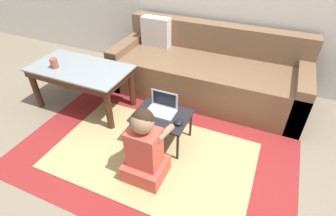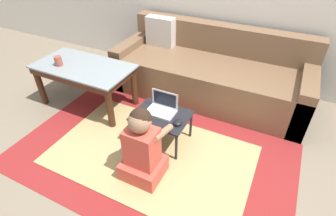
{
  "view_description": "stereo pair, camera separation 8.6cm",
  "coord_description": "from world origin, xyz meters",
  "px_view_note": "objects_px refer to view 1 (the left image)",
  "views": [
    {
      "loc": [
        0.73,
        -1.75,
        1.82
      ],
      "look_at": [
        -0.04,
        0.02,
        0.38
      ],
      "focal_mm": 28.0,
      "sensor_mm": 36.0,
      "label": 1
    },
    {
      "loc": [
        0.81,
        -1.72,
        1.82
      ],
      "look_at": [
        -0.04,
        0.02,
        0.38
      ],
      "focal_mm": 28.0,
      "sensor_mm": 36.0,
      "label": 2
    }
  ],
  "objects_px": {
    "couch": "(206,72)",
    "computer_mouse": "(179,122)",
    "laptop": "(162,109)",
    "person_seated": "(145,149)",
    "laptop_desk": "(162,118)",
    "coffee_table": "(81,74)",
    "cup_on_table": "(54,63)"
  },
  "relations": [
    {
      "from": "couch",
      "to": "computer_mouse",
      "type": "distance_m",
      "value": 1.08
    },
    {
      "from": "laptop",
      "to": "person_seated",
      "type": "relative_size",
      "value": 0.38
    },
    {
      "from": "laptop",
      "to": "computer_mouse",
      "type": "relative_size",
      "value": 2.76
    },
    {
      "from": "laptop_desk",
      "to": "couch",
      "type": "bearing_deg",
      "value": 83.17
    },
    {
      "from": "coffee_table",
      "to": "laptop_desk",
      "type": "height_order",
      "value": "coffee_table"
    },
    {
      "from": "laptop_desk",
      "to": "laptop",
      "type": "height_order",
      "value": "laptop"
    },
    {
      "from": "couch",
      "to": "coffee_table",
      "type": "distance_m",
      "value": 1.45
    },
    {
      "from": "coffee_table",
      "to": "computer_mouse",
      "type": "height_order",
      "value": "coffee_table"
    },
    {
      "from": "person_seated",
      "to": "laptop_desk",
      "type": "bearing_deg",
      "value": 97.25
    },
    {
      "from": "couch",
      "to": "computer_mouse",
      "type": "height_order",
      "value": "couch"
    },
    {
      "from": "computer_mouse",
      "to": "cup_on_table",
      "type": "distance_m",
      "value": 1.5
    },
    {
      "from": "laptop_desk",
      "to": "computer_mouse",
      "type": "relative_size",
      "value": 5.33
    },
    {
      "from": "laptop",
      "to": "cup_on_table",
      "type": "height_order",
      "value": "cup_on_table"
    },
    {
      "from": "coffee_table",
      "to": "person_seated",
      "type": "relative_size",
      "value": 1.56
    },
    {
      "from": "laptop_desk",
      "to": "computer_mouse",
      "type": "xyz_separation_m",
      "value": [
        0.19,
        -0.05,
        0.05
      ]
    },
    {
      "from": "laptop_desk",
      "to": "coffee_table",
      "type": "bearing_deg",
      "value": 169.64
    },
    {
      "from": "coffee_table",
      "to": "laptop",
      "type": "relative_size",
      "value": 4.06
    },
    {
      "from": "coffee_table",
      "to": "person_seated",
      "type": "distance_m",
      "value": 1.29
    },
    {
      "from": "laptop",
      "to": "cup_on_table",
      "type": "relative_size",
      "value": 2.59
    },
    {
      "from": "laptop",
      "to": "person_seated",
      "type": "xyz_separation_m",
      "value": [
        0.07,
        -0.48,
        -0.05
      ]
    },
    {
      "from": "laptop",
      "to": "cup_on_table",
      "type": "distance_m",
      "value": 1.29
    },
    {
      "from": "laptop_desk",
      "to": "laptop",
      "type": "relative_size",
      "value": 1.93
    },
    {
      "from": "coffee_table",
      "to": "cup_on_table",
      "type": "height_order",
      "value": "cup_on_table"
    },
    {
      "from": "coffee_table",
      "to": "cup_on_table",
      "type": "bearing_deg",
      "value": -155.63
    },
    {
      "from": "couch",
      "to": "person_seated",
      "type": "bearing_deg",
      "value": -92.6
    },
    {
      "from": "person_seated",
      "to": "cup_on_table",
      "type": "bearing_deg",
      "value": 158.53
    },
    {
      "from": "computer_mouse",
      "to": "laptop",
      "type": "bearing_deg",
      "value": 155.8
    },
    {
      "from": "couch",
      "to": "coffee_table",
      "type": "bearing_deg",
      "value": -144.81
    },
    {
      "from": "cup_on_table",
      "to": "person_seated",
      "type": "bearing_deg",
      "value": -21.47
    },
    {
      "from": "coffee_table",
      "to": "computer_mouse",
      "type": "xyz_separation_m",
      "value": [
        1.25,
        -0.24,
        -0.08
      ]
    },
    {
      "from": "computer_mouse",
      "to": "cup_on_table",
      "type": "relative_size",
      "value": 0.94
    },
    {
      "from": "couch",
      "to": "laptop_desk",
      "type": "xyz_separation_m",
      "value": [
        -0.12,
        -1.02,
        -0.0
      ]
    }
  ]
}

